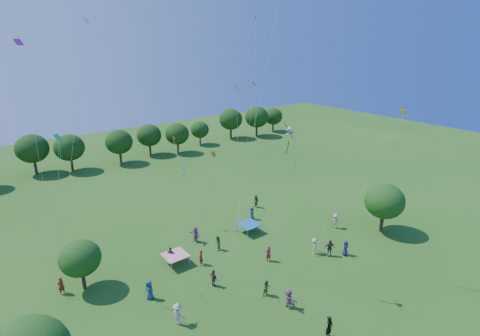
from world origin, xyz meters
name	(u,v)px	position (x,y,z in m)	size (l,w,h in m)	color
near_tree_north	(80,258)	(-11.70, 21.59, 3.12)	(3.56, 3.56, 4.73)	#422B19
near_tree_east	(385,201)	(18.55, 11.26, 3.81)	(4.41, 4.41, 5.80)	#422B19
treeline	(81,145)	(-1.73, 55.43, 4.09)	(88.01, 8.77, 6.77)	#422B19
tent_red_stripe	(175,255)	(-3.43, 19.94, 1.04)	(2.20, 2.20, 1.10)	#E51B40
tent_blue	(249,224)	(6.34, 20.46, 1.04)	(2.20, 2.20, 1.10)	#175D98
man_in_black	(329,327)	(0.92, 4.41, 0.93)	(0.69, 0.44, 1.85)	black
crowd_person_0	(252,213)	(8.76, 22.82, 0.81)	(0.80, 0.43, 1.61)	navy
crowd_person_1	(61,286)	(-13.49, 22.06, 0.83)	(0.62, 0.40, 1.66)	maroon
crowd_person_2	(218,243)	(1.33, 19.53, 0.82)	(0.81, 0.44, 1.64)	#2A5F28
crowd_person_3	(314,246)	(8.84, 12.86, 0.89)	(1.16, 0.52, 1.78)	#A5A284
crowd_person_4	(214,278)	(-2.41, 14.76, 0.84)	(0.99, 0.45, 1.68)	#433A36
crowd_person_5	(289,299)	(0.91, 8.57, 0.88)	(1.64, 0.59, 1.76)	#945684
crowd_person_6	(149,290)	(-7.70, 16.69, 0.90)	(0.88, 0.48, 1.79)	navy
crowd_person_7	(201,257)	(-1.50, 18.34, 0.82)	(0.61, 0.39, 1.64)	maroon
crowd_person_8	(256,201)	(11.30, 25.09, 0.87)	(0.86, 0.46, 1.74)	#285424
crowd_person_9	(178,314)	(-7.26, 12.54, 0.94)	(1.23, 0.55, 1.89)	#ABA289
crowd_person_10	(171,255)	(-3.64, 20.49, 0.84)	(0.99, 0.45, 1.69)	#3B352F
crowd_person_11	(195,235)	(0.36, 22.39, 0.91)	(1.71, 0.61, 1.83)	#844D7F
crowd_person_12	(345,248)	(11.16, 10.69, 0.82)	(0.81, 0.44, 1.64)	#1B204F
crowd_person_13	(268,253)	(4.18, 14.76, 0.86)	(0.64, 0.41, 1.72)	maroon
crowd_person_14	(267,288)	(0.48, 10.83, 0.77)	(0.76, 0.41, 1.54)	#285D2E
crowd_person_15	(335,221)	(15.05, 15.07, 0.90)	(1.17, 0.53, 1.80)	#A59C84
crowd_person_16	(330,248)	(9.74, 11.58, 0.93)	(1.09, 0.50, 1.87)	#3F3733
pirate_kite	(289,133)	(2.40, 10.91, 14.23)	(1.35, 2.70, 13.67)	black
red_high_kite	(274,27)	(3.54, 14.18, 21.99)	(6.06, 1.07, 26.50)	red
small_kite_0	(255,84)	(10.90, 25.04, 16.06)	(0.91, 1.32, 22.26)	#F7540E
small_kite_1	(181,158)	(1.39, 26.51, 8.47)	(2.16, 3.02, 9.61)	orange
small_kite_2	(210,196)	(-3.93, 12.62, 10.02)	(1.59, 0.55, 12.11)	#C47111
small_kite_3	(301,173)	(11.77, 17.92, 6.78)	(1.04, 5.98, 7.12)	#167A35
small_kite_4	(187,177)	(1.66, 25.98, 6.32)	(1.76, 2.75, 6.10)	blue
small_kite_5	(29,103)	(-12.93, 24.71, 16.34)	(1.10, 3.96, 19.84)	#98198A
small_kite_6	(78,98)	(-9.97, 21.72, 16.76)	(5.58, 0.61, 21.37)	white
small_kite_8	(237,121)	(4.17, 19.78, 13.47)	(1.42, 2.21, 15.64)	red
small_kite_9	(247,140)	(2.64, 16.28, 12.47)	(1.87, 1.02, 16.33)	#CE460A
small_kite_10	(391,135)	(14.89, 9.47, 12.36)	(3.41, 4.00, 13.62)	yellow
small_kite_11	(58,165)	(-12.52, 19.76, 12.32)	(1.84, 3.13, 13.41)	#188447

